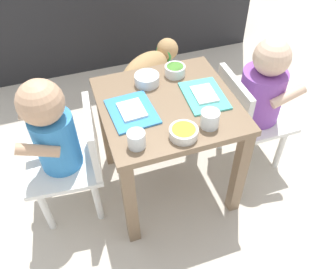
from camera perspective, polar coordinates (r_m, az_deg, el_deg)
The scene contains 12 objects.
ground_plane at distance 1.61m, azimuth 0.00°, elevation -7.84°, with size 7.00×7.00×0.00m, color beige.
dining_table at distance 1.33m, azimuth 0.00°, elevation 2.07°, with size 0.50×0.49×0.47m.
seated_child_left at distance 1.29m, azimuth -17.87°, elevation -0.22°, with size 0.30×0.30×0.65m.
seated_child_right at distance 1.49m, azimuth 14.95°, elevation 6.68°, with size 0.28×0.28×0.64m.
dog at distance 1.88m, azimuth -3.23°, elevation 10.67°, with size 0.40×0.32×0.34m.
food_tray_left at distance 1.23m, azimuth -5.99°, elevation 3.88°, with size 0.17×0.20×0.02m.
food_tray_right at distance 1.30m, azimuth 6.02°, elevation 6.50°, with size 0.15×0.21×0.02m.
water_cup_left at distance 1.09m, azimuth -5.23°, elevation -0.97°, with size 0.06×0.06×0.06m.
water_cup_right at distance 1.16m, azimuth 6.94°, elevation 2.44°, with size 0.06×0.06×0.06m.
cereal_bowl_right_side at distance 1.39m, azimuth 1.18°, elevation 10.61°, with size 0.08×0.08×0.04m.
veggie_bowl_far at distance 1.35m, azimuth -3.51°, elevation 9.15°, with size 0.10×0.10×0.04m.
cereal_bowl_left_side at distance 1.12m, azimuth 2.61°, elevation 0.36°, with size 0.10×0.10×0.03m.
Camera 1 is at (-0.32, -0.93, 1.28)m, focal length 36.78 mm.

